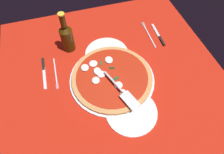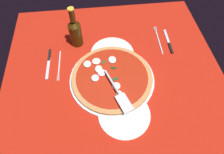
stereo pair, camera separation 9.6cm
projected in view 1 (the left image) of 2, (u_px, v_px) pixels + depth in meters
ground_plane at (113, 75)px, 100.30cm from camera, size 111.21×111.21×0.80cm
pizza_pan at (112, 79)px, 97.62cm from camera, size 42.06×42.06×1.28cm
dinner_plate_left at (131, 112)px, 87.71cm from camera, size 23.30×23.30×1.00cm
dinner_plate_right at (107, 54)px, 107.29cm from camera, size 23.63×23.63×1.00cm
pizza at (111, 77)px, 96.38cm from camera, size 39.93×39.93×3.11cm
pizza_server at (121, 91)px, 89.07cm from camera, size 23.47×11.01×1.00cm
place_setting_near at (154, 36)px, 115.25cm from camera, size 22.55×12.63×1.40cm
place_setting_far at (50, 72)px, 100.34cm from camera, size 21.36×13.22×1.40cm
beer_bottle at (67, 37)px, 102.51cm from camera, size 6.74×6.74×23.82cm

